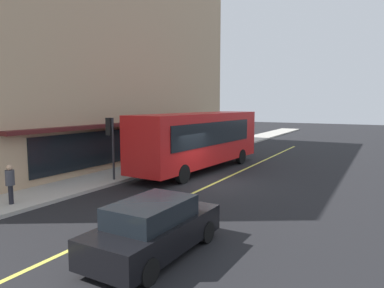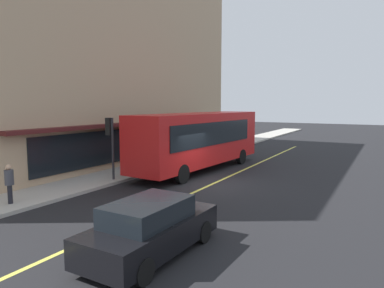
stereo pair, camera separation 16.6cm
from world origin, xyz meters
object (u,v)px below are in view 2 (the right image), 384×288
Objects in this scene: bus at (200,138)px; car_black at (151,228)px; pedestrian_by_curb at (223,136)px; traffic_light at (110,134)px; pedestrian_near_storefront at (9,181)px.

bus reaches higher than car_black.
bus is at bearing -164.86° from pedestrian_by_curb.
car_black is (-11.31, -4.56, -1.24)m from bus.
traffic_light is (-5.08, 2.54, 0.55)m from bus.
bus is 7.22× the size of pedestrian_near_storefront.
pedestrian_near_storefront is (-10.49, 2.87, -0.91)m from bus.
traffic_light reaches higher than pedestrian_by_curb.
pedestrian_by_curb is at bearing 19.05° from car_black.
traffic_light is 1.74× the size of pedestrian_by_curb.
pedestrian_near_storefront is 19.20m from pedestrian_by_curb.
pedestrian_near_storefront is at bearing 176.61° from traffic_light.
bus reaches higher than traffic_light.
bus reaches higher than pedestrian_near_storefront.
traffic_light is 2.05× the size of pedestrian_near_storefront.
bus is 12.26m from car_black.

